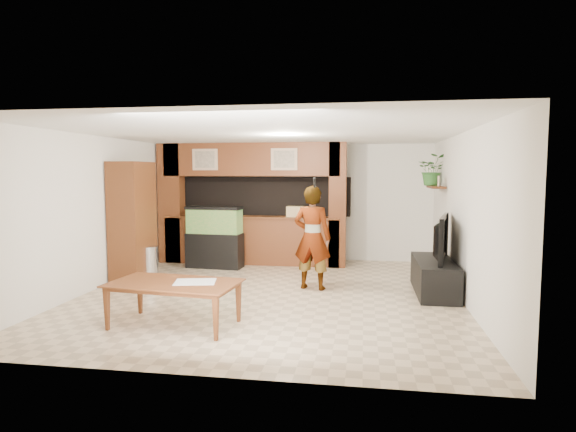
% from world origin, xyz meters
% --- Properties ---
extents(floor, '(6.50, 6.50, 0.00)m').
position_xyz_m(floor, '(0.00, 0.00, 0.00)').
color(floor, tan).
rests_on(floor, ground).
extents(ceiling, '(6.50, 6.50, 0.00)m').
position_xyz_m(ceiling, '(0.00, 0.00, 2.60)').
color(ceiling, white).
rests_on(ceiling, wall_back).
extents(wall_back, '(6.00, 0.00, 6.00)m').
position_xyz_m(wall_back, '(0.00, 3.25, 1.30)').
color(wall_back, silver).
rests_on(wall_back, floor).
extents(wall_left, '(0.00, 6.50, 6.50)m').
position_xyz_m(wall_left, '(-3.00, 0.00, 1.30)').
color(wall_left, silver).
rests_on(wall_left, floor).
extents(wall_right, '(0.00, 6.50, 6.50)m').
position_xyz_m(wall_right, '(3.00, 0.00, 1.30)').
color(wall_right, silver).
rests_on(wall_right, floor).
extents(partition, '(4.20, 0.99, 2.60)m').
position_xyz_m(partition, '(-0.95, 2.64, 1.31)').
color(partition, brown).
rests_on(partition, floor).
extents(wall_clock, '(0.05, 0.25, 0.25)m').
position_xyz_m(wall_clock, '(-2.97, 1.00, 1.90)').
color(wall_clock, black).
rests_on(wall_clock, wall_left).
extents(wall_shelf, '(0.25, 0.90, 0.04)m').
position_xyz_m(wall_shelf, '(2.85, 1.95, 1.70)').
color(wall_shelf, '#5B2E15').
rests_on(wall_shelf, wall_right).
extents(pantry_cabinet, '(0.54, 0.89, 2.17)m').
position_xyz_m(pantry_cabinet, '(-2.70, 0.63, 1.09)').
color(pantry_cabinet, '#5B2E15').
rests_on(pantry_cabinet, floor).
extents(trash_can, '(0.34, 0.34, 0.62)m').
position_xyz_m(trash_can, '(-2.44, 0.70, 0.31)').
color(trash_can, '#B2B2B7').
rests_on(trash_can, floor).
extents(aquarium, '(1.15, 0.43, 1.28)m').
position_xyz_m(aquarium, '(-1.56, 1.95, 0.62)').
color(aquarium, black).
rests_on(aquarium, floor).
extents(tv_stand, '(0.60, 1.64, 0.55)m').
position_xyz_m(tv_stand, '(2.65, 0.46, 0.27)').
color(tv_stand, black).
rests_on(tv_stand, floor).
extents(television, '(0.44, 1.29, 0.74)m').
position_xyz_m(television, '(2.65, 0.46, 0.92)').
color(television, black).
rests_on(television, tv_stand).
extents(photo_frame, '(0.05, 0.15, 0.20)m').
position_xyz_m(photo_frame, '(2.85, 1.65, 1.82)').
color(photo_frame, tan).
rests_on(photo_frame, wall_shelf).
extents(potted_plant, '(0.58, 0.51, 0.62)m').
position_xyz_m(potted_plant, '(2.82, 2.26, 2.03)').
color(potted_plant, '#2C6428').
rests_on(potted_plant, wall_shelf).
extents(person, '(0.71, 0.53, 1.76)m').
position_xyz_m(person, '(0.63, 0.44, 0.88)').
color(person, '#9C8256').
rests_on(person, floor).
extents(microphone, '(0.04, 0.11, 0.18)m').
position_xyz_m(microphone, '(0.68, 0.28, 1.81)').
color(microphone, black).
rests_on(microphone, person).
extents(dining_table, '(1.72, 1.08, 0.58)m').
position_xyz_m(dining_table, '(-0.91, -1.86, 0.29)').
color(dining_table, '#5B2E15').
rests_on(dining_table, floor).
extents(newspaper_a, '(0.58, 0.48, 0.01)m').
position_xyz_m(newspaper_a, '(-0.64, -1.78, 0.58)').
color(newspaper_a, silver).
rests_on(newspaper_a, dining_table).
extents(counter_box, '(0.36, 0.25, 0.22)m').
position_xyz_m(counter_box, '(0.05, 2.45, 1.15)').
color(counter_box, tan).
rests_on(counter_box, partition).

